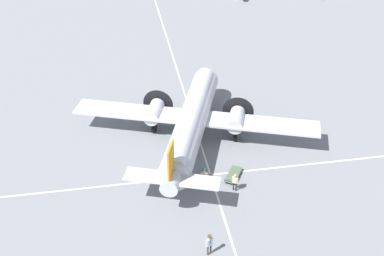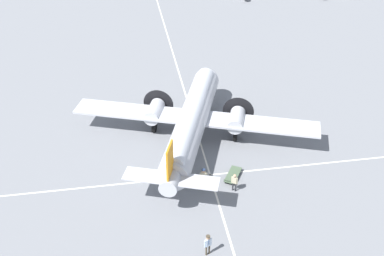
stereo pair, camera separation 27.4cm
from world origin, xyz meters
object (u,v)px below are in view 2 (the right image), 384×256
Objects in this scene: suitcase_near_door at (212,187)px; baggage_cart at (233,175)px; passenger_boarding at (203,176)px; airliner_main at (193,118)px; ramp_agent at (234,181)px; crew_foreground at (208,243)px.

baggage_cart reaches higher than suitcase_near_door.
airliner_main is at bearing 93.94° from passenger_boarding.
ramp_agent is at bearing -144.23° from airliner_main.
airliner_main reaches higher than crew_foreground.
airliner_main reaches higher than passenger_boarding.
airliner_main is 6.82m from baggage_cart.
airliner_main reaches higher than baggage_cart.
airliner_main is 6.94m from passenger_boarding.
airliner_main is at bearing 3.78° from suitcase_near_door.
baggage_cart is at bearing -137.96° from crew_foreground.
baggage_cart is at bearing -137.68° from airliner_main.
passenger_boarding is 3.47× the size of suitcase_near_door.
airliner_main is 14.00m from crew_foreground.
suitcase_near_door is (-0.33, -0.71, -0.93)m from passenger_boarding.
airliner_main is at bearing -118.10° from crew_foreground.
ramp_agent is (-7.59, -2.17, -1.51)m from airliner_main.
crew_foreground is at bearing -91.81° from passenger_boarding.
passenger_boarding reaches higher than ramp_agent.
airliner_main reaches higher than ramp_agent.
suitcase_near_door is (6.74, -1.67, -0.86)m from crew_foreground.
suitcase_near_door is at bearing -127.08° from crew_foreground.
passenger_boarding is 2.53m from ramp_agent.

